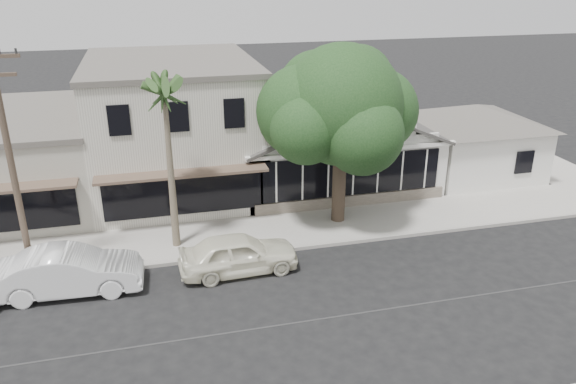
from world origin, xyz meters
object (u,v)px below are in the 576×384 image
object	(u,v)px
car_0	(239,254)
utility_pole	(10,159)
car_1	(70,271)
shade_tree	(338,108)

from	to	relation	value
car_0	utility_pole	bearing A→B (deg)	77.29
utility_pole	car_1	size ratio (longest dim) A/B	1.77
car_0	car_1	xyz separation A→B (m)	(-6.12, 0.04, 0.06)
utility_pole	shade_tree	bearing A→B (deg)	9.57
utility_pole	shade_tree	world-z (taller)	utility_pole
car_1	shade_tree	world-z (taller)	shade_tree
utility_pole	shade_tree	distance (m)	12.96
car_1	shade_tree	size ratio (longest dim) A/B	0.62
car_0	shade_tree	size ratio (longest dim) A/B	0.56
shade_tree	car_1	bearing A→B (deg)	-162.72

